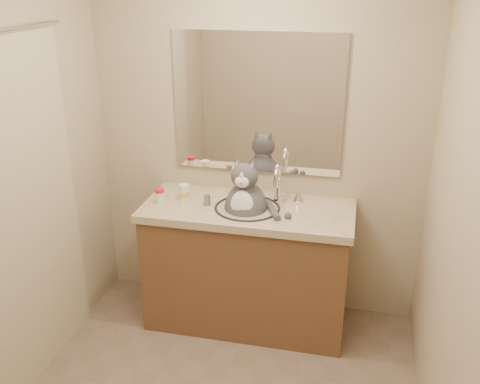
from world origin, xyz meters
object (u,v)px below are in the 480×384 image
cat (246,206)px  grey_canister (207,200)px  pill_bottle_orange (184,193)px  pill_bottle_redcap (160,196)px

cat → grey_canister: size_ratio=8.13×
cat → grey_canister: (-0.25, -0.00, 0.02)m
cat → pill_bottle_orange: size_ratio=5.09×
pill_bottle_redcap → grey_canister: 0.31m
pill_bottle_orange → grey_canister: size_ratio=1.60×
pill_bottle_orange → cat: bearing=-5.9°
cat → pill_bottle_redcap: 0.56m
cat → pill_bottle_orange: cat is taller
pill_bottle_redcap → grey_canister: bearing=7.9°
pill_bottle_orange → grey_canister: (0.17, -0.04, -0.02)m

